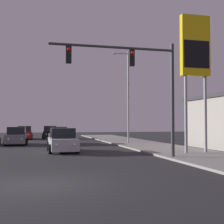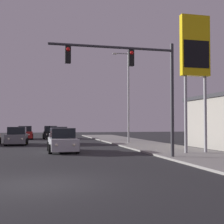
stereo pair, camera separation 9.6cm
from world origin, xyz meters
name	(u,v)px [view 2 (the right image)]	position (x,y,z in m)	size (l,w,h in m)	color
ground_plane	(38,185)	(0.00, 0.00, 0.00)	(120.00, 120.00, 0.00)	#28282B
sidewalk_right	(175,151)	(9.50, 10.00, 0.06)	(5.00, 60.00, 0.12)	gray
car_black	(51,133)	(1.65, 31.63, 0.76)	(2.04, 4.34, 1.68)	black
car_white	(58,136)	(1.95, 20.22, 0.76)	(2.04, 4.34, 1.68)	silver
car_silver	(63,141)	(1.69, 11.66, 0.76)	(2.04, 4.33, 1.68)	#B7B7BC
car_grey	(17,137)	(-1.94, 20.27, 0.76)	(2.04, 4.33, 1.68)	slate
car_red	(25,133)	(-1.61, 30.89, 0.76)	(2.04, 4.34, 1.68)	maroon
traffic_light_mast	(139,75)	(5.46, 5.96, 4.72)	(7.14, 0.36, 6.50)	#38383D
street_lamp	(127,92)	(8.62, 19.08, 5.12)	(1.74, 0.24, 9.00)	#99999E
gas_station_sign	(195,53)	(9.98, 7.84, 6.62)	(2.00, 0.42, 9.00)	#99999E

